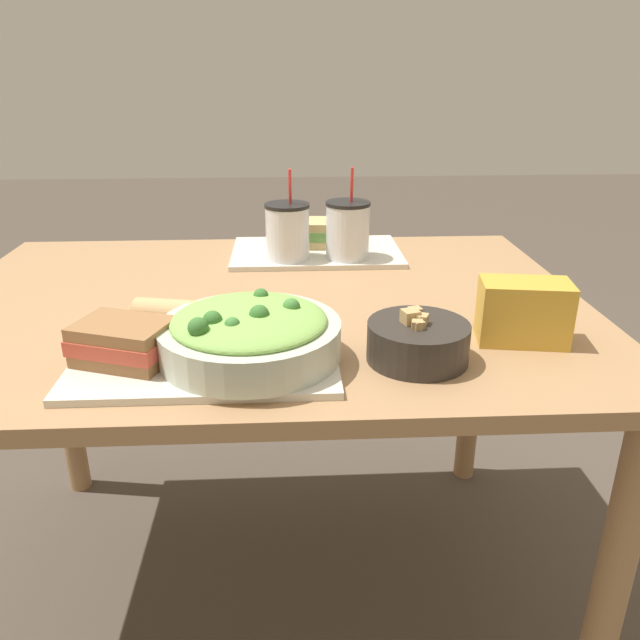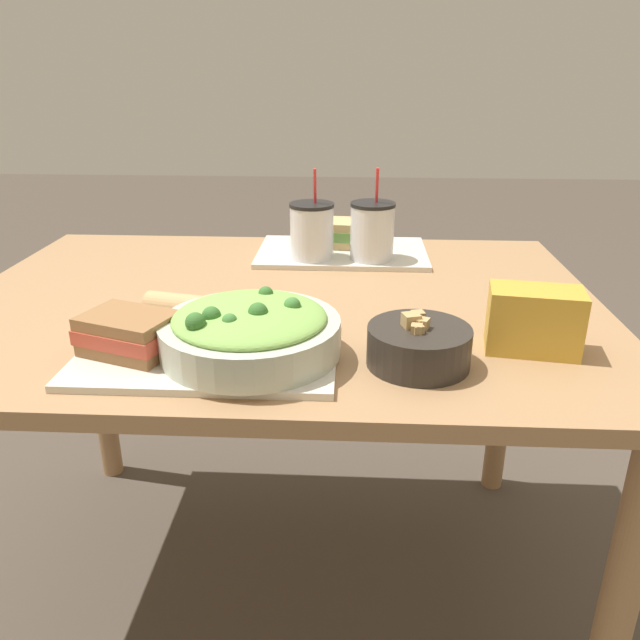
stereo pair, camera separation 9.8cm
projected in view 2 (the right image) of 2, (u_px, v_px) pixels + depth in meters
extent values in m
plane|color=#4C4238|center=(285.00, 578.00, 1.56)|extent=(12.00, 12.00, 0.00)
cube|color=#A37A51|center=(278.00, 304.00, 1.28)|extent=(1.30, 0.95, 0.03)
cylinder|color=#A37A51|center=(615.00, 617.00, 1.01)|extent=(0.06, 0.06, 0.72)
cylinder|color=#A37A51|center=(98.00, 369.00, 1.83)|extent=(0.06, 0.06, 0.72)
cylinder|color=#A37A51|center=(504.00, 379.00, 1.77)|extent=(0.06, 0.06, 0.72)
cube|color=beige|center=(208.00, 354.00, 1.01)|extent=(0.42, 0.27, 0.01)
cube|color=beige|center=(342.00, 252.00, 1.56)|extent=(0.42, 0.27, 0.01)
cylinder|color=beige|center=(250.00, 336.00, 0.99)|extent=(0.29, 0.29, 0.06)
ellipsoid|color=#7FB251|center=(250.00, 318.00, 0.98)|extent=(0.24, 0.24, 0.04)
sphere|color=#427F38|center=(230.00, 321.00, 0.93)|extent=(0.02, 0.02, 0.02)
sphere|color=#38702D|center=(195.00, 322.00, 0.92)|extent=(0.03, 0.03, 0.03)
sphere|color=#38702D|center=(266.00, 294.00, 1.04)|extent=(0.03, 0.03, 0.03)
sphere|color=#38702D|center=(258.00, 312.00, 0.95)|extent=(0.03, 0.03, 0.03)
sphere|color=#427F38|center=(292.00, 306.00, 0.99)|extent=(0.03, 0.03, 0.03)
sphere|color=#38702D|center=(211.00, 316.00, 0.94)|extent=(0.03, 0.03, 0.03)
cube|color=beige|center=(220.00, 323.00, 0.94)|extent=(0.06, 0.06, 0.01)
cube|color=beige|center=(240.00, 321.00, 0.95)|extent=(0.07, 0.06, 0.01)
cylinder|color=#2D2823|center=(419.00, 346.00, 0.98)|extent=(0.16, 0.16, 0.06)
cylinder|color=#4C2814|center=(420.00, 332.00, 0.97)|extent=(0.15, 0.15, 0.01)
cube|color=tan|center=(418.00, 330.00, 0.95)|extent=(0.02, 0.02, 0.02)
cube|color=tan|center=(411.00, 321.00, 0.97)|extent=(0.03, 0.03, 0.03)
cube|color=tan|center=(418.00, 317.00, 0.99)|extent=(0.02, 0.02, 0.02)
cube|color=tan|center=(420.00, 324.00, 0.96)|extent=(0.03, 0.03, 0.02)
cube|color=tan|center=(417.00, 330.00, 0.95)|extent=(0.02, 0.02, 0.02)
cube|color=tan|center=(422.00, 325.00, 0.96)|extent=(0.03, 0.03, 0.02)
cube|color=olive|center=(131.00, 346.00, 1.00)|extent=(0.17, 0.14, 0.02)
cube|color=#C64C38|center=(129.00, 333.00, 0.99)|extent=(0.17, 0.15, 0.02)
cube|color=olive|center=(127.00, 321.00, 0.99)|extent=(0.17, 0.14, 0.02)
cylinder|color=tan|center=(189.00, 311.00, 1.09)|extent=(0.16, 0.09, 0.06)
cylinder|color=beige|center=(228.00, 315.00, 1.08)|extent=(0.02, 0.05, 0.05)
cube|color=tan|center=(336.00, 241.00, 1.59)|extent=(0.14, 0.11, 0.02)
cube|color=#6B9E47|center=(337.00, 233.00, 1.59)|extent=(0.15, 0.11, 0.02)
cube|color=tan|center=(337.00, 224.00, 1.58)|extent=(0.14, 0.11, 0.02)
cylinder|color=tan|center=(353.00, 229.00, 1.63)|extent=(0.12, 0.09, 0.06)
cylinder|color=beige|center=(372.00, 228.00, 1.65)|extent=(0.02, 0.05, 0.05)
cylinder|color=silver|center=(312.00, 233.00, 1.47)|extent=(0.10, 0.10, 0.12)
cylinder|color=black|center=(312.00, 236.00, 1.47)|extent=(0.09, 0.09, 0.10)
cylinder|color=black|center=(312.00, 205.00, 1.44)|extent=(0.10, 0.10, 0.01)
cylinder|color=red|center=(315.00, 188.00, 1.43)|extent=(0.01, 0.02, 0.09)
cylinder|color=silver|center=(372.00, 233.00, 1.46)|extent=(0.10, 0.10, 0.13)
cylinder|color=maroon|center=(372.00, 236.00, 1.46)|extent=(0.09, 0.09, 0.10)
cylinder|color=black|center=(373.00, 204.00, 1.44)|extent=(0.10, 0.10, 0.01)
cylinder|color=red|center=(377.00, 187.00, 1.42)|extent=(0.01, 0.02, 0.09)
cube|color=gold|center=(534.00, 320.00, 1.02)|extent=(0.16, 0.10, 0.11)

